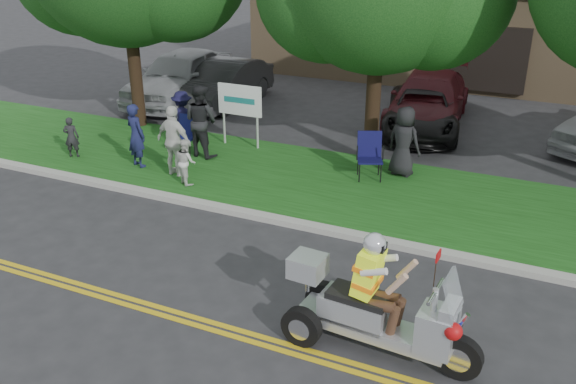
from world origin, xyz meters
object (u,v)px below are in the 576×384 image
at_px(lawn_chair_b, 370,152).
at_px(parked_car_right, 428,100).
at_px(trike_scooter, 373,311).
at_px(lawn_chair_a, 187,132).
at_px(spectator_adult_left, 136,135).
at_px(parked_car_left, 225,83).
at_px(parked_car_mid, 422,112).
at_px(parked_car_far_left, 180,76).
at_px(spectator_adult_right, 174,141).
at_px(spectator_adult_mid, 201,121).

bearing_deg(lawn_chair_b, parked_car_right, 64.33).
distance_m(trike_scooter, lawn_chair_a, 8.76).
height_order(spectator_adult_left, parked_car_left, spectator_adult_left).
bearing_deg(parked_car_left, parked_car_mid, -2.14).
relative_size(lawn_chair_a, parked_car_far_left, 0.19).
xyz_separation_m(spectator_adult_right, parked_car_right, (4.41, 6.73, -0.20)).
relative_size(lawn_chair_a, spectator_adult_right, 0.58).
xyz_separation_m(lawn_chair_a, parked_car_mid, (5.06, 4.45, -0.04)).
xyz_separation_m(trike_scooter, lawn_chair_a, (-6.72, 5.61, 0.00)).
height_order(parked_car_far_left, parked_car_right, parked_car_far_left).
bearing_deg(spectator_adult_right, parked_car_left, -62.52).
relative_size(trike_scooter, parked_car_left, 0.65).
relative_size(spectator_adult_mid, parked_car_far_left, 0.36).
distance_m(spectator_adult_left, spectator_adult_mid, 1.65).
bearing_deg(lawn_chair_a, spectator_adult_mid, -14.43).
bearing_deg(parked_car_far_left, lawn_chair_a, -58.10).
bearing_deg(parked_car_left, parked_car_right, 5.00).
xyz_separation_m(lawn_chair_a, parked_car_left, (-1.57, 4.68, 0.07)).
relative_size(lawn_chair_a, parked_car_mid, 0.22).
bearing_deg(spectator_adult_left, parked_car_left, -62.34).
bearing_deg(trike_scooter, lawn_chair_b, 112.12).
relative_size(lawn_chair_a, spectator_adult_left, 0.62).
bearing_deg(spectator_adult_mid, lawn_chair_a, 1.69).
distance_m(lawn_chair_a, lawn_chair_b, 4.80).
xyz_separation_m(parked_car_left, parked_car_mid, (6.63, -0.23, -0.11)).
bearing_deg(parked_car_far_left, spectator_adult_right, -60.81).
relative_size(parked_car_far_left, parked_car_left, 1.18).
height_order(lawn_chair_a, parked_car_left, parked_car_left).
distance_m(lawn_chair_a, parked_car_far_left, 5.38).
height_order(parked_car_far_left, parked_car_mid, parked_car_far_left).
relative_size(lawn_chair_a, parked_car_left, 0.22).
distance_m(spectator_adult_mid, parked_car_right, 7.03).
xyz_separation_m(spectator_adult_right, parked_car_left, (-2.20, 6.13, -0.22)).
bearing_deg(trike_scooter, spectator_adult_mid, 142.45).
height_order(spectator_adult_mid, parked_car_left, spectator_adult_mid).
distance_m(spectator_adult_left, parked_car_mid, 8.07).
relative_size(spectator_adult_right, parked_car_right, 0.33).
height_order(spectator_adult_right, parked_car_left, spectator_adult_right).
height_order(parked_car_far_left, parked_car_left, parked_car_far_left).
xyz_separation_m(lawn_chair_b, parked_car_far_left, (-7.90, 4.07, 0.17)).
bearing_deg(spectator_adult_right, parked_car_mid, -119.17).
height_order(spectator_adult_left, parked_car_far_left, parked_car_far_left).
bearing_deg(trike_scooter, spectator_adult_left, 153.68).
distance_m(parked_car_far_left, parked_car_mid, 8.17).
distance_m(trike_scooter, parked_car_left, 13.22).
relative_size(lawn_chair_b, parked_car_right, 0.21).
distance_m(parked_car_far_left, parked_car_right, 8.19).
xyz_separation_m(trike_scooter, parked_car_far_left, (-9.83, 10.00, 0.23)).
bearing_deg(spectator_adult_right, lawn_chair_a, -58.90).
bearing_deg(parked_car_far_left, parked_car_right, 2.81).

